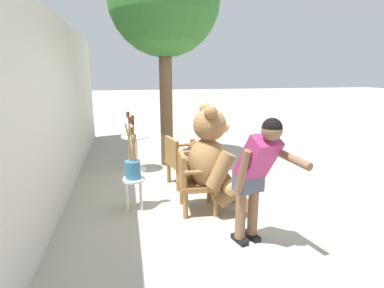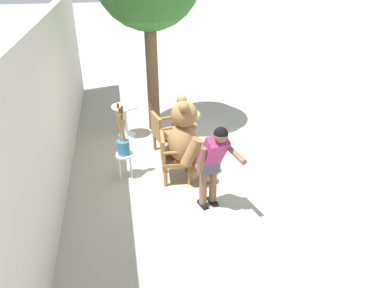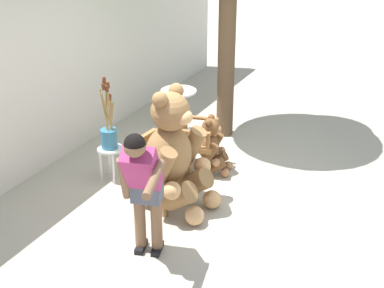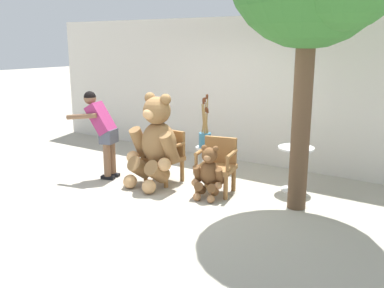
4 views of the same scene
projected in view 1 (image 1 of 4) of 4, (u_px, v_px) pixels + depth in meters
name	position (u px, v px, depth m)	size (l,w,h in m)	color
ground_plane	(215.00, 194.00, 4.92)	(60.00, 60.00, 0.00)	#A8A091
back_wall	(48.00, 113.00, 4.09)	(10.00, 0.16, 2.80)	beige
wooden_chair_left	(194.00, 180.00, 4.23)	(0.60, 0.56, 0.86)	olive
wooden_chair_right	(181.00, 160.00, 5.19)	(0.66, 0.63, 0.86)	olive
teddy_bear_large	(212.00, 159.00, 4.21)	(0.92, 0.89, 1.53)	olive
teddy_bear_small	(197.00, 162.00, 5.28)	(0.50, 0.50, 0.81)	brown
person_visitor	(256.00, 171.00, 3.24)	(0.76, 0.61, 1.51)	black
white_stool	(134.00, 185.00, 4.32)	(0.34, 0.34, 0.46)	silver
brush_bucket	(133.00, 164.00, 4.24)	(0.22, 0.22, 0.96)	teal
round_side_table	(136.00, 149.00, 5.98)	(0.56, 0.56, 0.72)	white
patio_tree	(166.00, 4.00, 5.85)	(2.27, 2.16, 4.39)	brown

